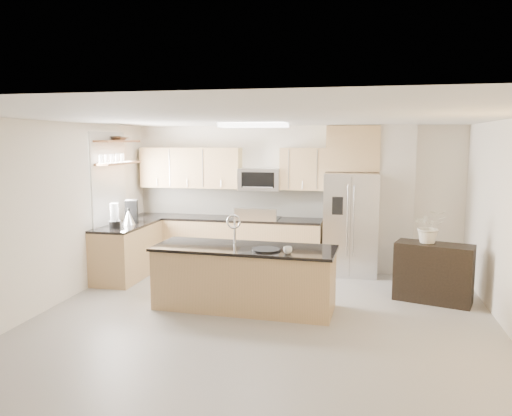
% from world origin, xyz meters
% --- Properties ---
extents(floor, '(6.50, 6.50, 0.00)m').
position_xyz_m(floor, '(0.00, 0.00, 0.00)').
color(floor, gray).
rests_on(floor, ground).
extents(ceiling, '(6.00, 6.50, 0.02)m').
position_xyz_m(ceiling, '(0.00, 0.00, 2.60)').
color(ceiling, silver).
rests_on(ceiling, wall_back).
extents(wall_back, '(6.00, 0.02, 2.60)m').
position_xyz_m(wall_back, '(0.00, 3.25, 1.30)').
color(wall_back, white).
rests_on(wall_back, floor).
extents(wall_front, '(6.00, 0.02, 2.60)m').
position_xyz_m(wall_front, '(0.00, -3.25, 1.30)').
color(wall_front, white).
rests_on(wall_front, floor).
extents(wall_left, '(0.02, 6.50, 2.60)m').
position_xyz_m(wall_left, '(-3.00, 0.00, 1.30)').
color(wall_left, white).
rests_on(wall_left, floor).
extents(back_counter, '(3.55, 0.66, 1.44)m').
position_xyz_m(back_counter, '(-1.23, 2.93, 0.47)').
color(back_counter, tan).
rests_on(back_counter, floor).
extents(left_counter, '(0.66, 1.50, 0.92)m').
position_xyz_m(left_counter, '(-2.67, 1.85, 0.46)').
color(left_counter, tan).
rests_on(left_counter, floor).
extents(range, '(0.76, 0.64, 1.14)m').
position_xyz_m(range, '(-0.60, 2.92, 0.47)').
color(range, black).
rests_on(range, floor).
extents(upper_cabinets, '(3.50, 0.33, 0.75)m').
position_xyz_m(upper_cabinets, '(-1.30, 3.09, 1.83)').
color(upper_cabinets, tan).
rests_on(upper_cabinets, wall_back).
extents(microwave, '(0.76, 0.40, 0.40)m').
position_xyz_m(microwave, '(-0.60, 3.04, 1.63)').
color(microwave, silver).
rests_on(microwave, upper_cabinets).
extents(refrigerator, '(0.92, 0.78, 1.78)m').
position_xyz_m(refrigerator, '(1.06, 2.87, 0.89)').
color(refrigerator, silver).
rests_on(refrigerator, floor).
extents(partition_column, '(0.60, 0.30, 2.60)m').
position_xyz_m(partition_column, '(1.82, 3.10, 1.30)').
color(partition_column, beige).
rests_on(partition_column, floor).
extents(window, '(0.04, 1.15, 1.65)m').
position_xyz_m(window, '(-2.98, 1.85, 1.65)').
color(window, white).
rests_on(window, wall_left).
extents(shelf_lower, '(0.30, 1.20, 0.04)m').
position_xyz_m(shelf_lower, '(-2.85, 1.95, 1.95)').
color(shelf_lower, brown).
rests_on(shelf_lower, wall_left).
extents(shelf_upper, '(0.30, 1.20, 0.04)m').
position_xyz_m(shelf_upper, '(-2.85, 1.95, 2.32)').
color(shelf_upper, brown).
rests_on(shelf_upper, wall_left).
extents(ceiling_fixture, '(1.00, 0.50, 0.06)m').
position_xyz_m(ceiling_fixture, '(-0.40, 1.60, 2.56)').
color(ceiling_fixture, white).
rests_on(ceiling_fixture, ceiling).
extents(island, '(2.56, 1.02, 1.30)m').
position_xyz_m(island, '(-0.34, 0.71, 0.44)').
color(island, tan).
rests_on(island, floor).
extents(credenza, '(1.16, 0.74, 0.86)m').
position_xyz_m(credenza, '(2.28, 1.55, 0.43)').
color(credenza, black).
rests_on(credenza, floor).
extents(cup, '(0.14, 0.14, 0.09)m').
position_xyz_m(cup, '(0.31, 0.41, 0.92)').
color(cup, silver).
rests_on(cup, island).
extents(platter, '(0.48, 0.48, 0.02)m').
position_xyz_m(platter, '(-0.00, 0.54, 0.88)').
color(platter, black).
rests_on(platter, island).
extents(blender, '(0.18, 0.18, 0.41)m').
position_xyz_m(blender, '(-2.67, 1.44, 1.10)').
color(blender, black).
rests_on(blender, left_counter).
extents(kettle, '(0.22, 0.22, 0.28)m').
position_xyz_m(kettle, '(-2.62, 1.84, 1.04)').
color(kettle, silver).
rests_on(kettle, left_counter).
extents(coffee_maker, '(0.28, 0.30, 0.38)m').
position_xyz_m(coffee_maker, '(-2.69, 2.10, 1.10)').
color(coffee_maker, black).
rests_on(coffee_maker, left_counter).
extents(bowl, '(0.43, 0.43, 0.09)m').
position_xyz_m(bowl, '(-2.85, 2.04, 2.38)').
color(bowl, silver).
rests_on(bowl, shelf_upper).
extents(flower_vase, '(0.73, 0.65, 0.74)m').
position_xyz_m(flower_vase, '(2.20, 1.58, 1.23)').
color(flower_vase, beige).
rests_on(flower_vase, credenza).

